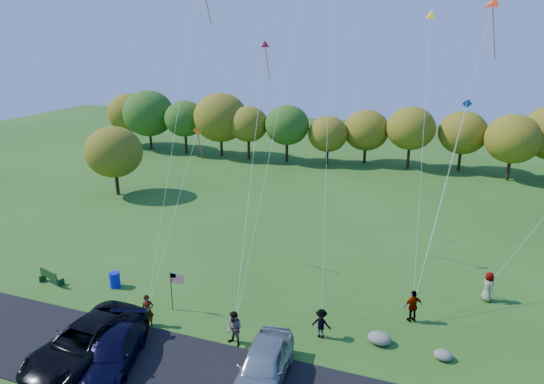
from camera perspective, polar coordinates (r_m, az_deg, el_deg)
The scene contains 15 objects.
ground at distance 27.10m, azimuth -2.51°, elevation -16.82°, with size 140.00×140.00×0.00m, color #275418.
treeline at distance 58.26m, azimuth 11.01°, elevation 7.02°, with size 75.76×27.83×8.52m.
minivan_dark at distance 26.69m, azimuth -21.03°, elevation -16.18°, with size 3.14×6.82×1.89m, color black.
minivan_navy at distance 25.89m, azimuth -18.29°, elevation -17.40°, with size 2.25×5.53×1.61m, color black.
minivan_silver at distance 23.71m, azimuth -1.02°, elevation -19.72°, with size 2.15×5.33×1.82m, color #A7AFB2.
flyer_a at distance 28.46m, azimuth -14.42°, elevation -13.36°, with size 0.67×0.44×1.85m, color #4C4C59.
flyer_b at distance 26.15m, azimuth -4.44°, elevation -15.76°, with size 0.94×0.73×1.93m, color #4C4C59.
flyer_c at distance 26.85m, azimuth 5.82°, elevation -15.14°, with size 1.07×0.62×1.66m, color #4C4C59.
flyer_d at distance 29.06m, azimuth 16.27°, elevation -12.76°, with size 1.12×0.47×1.91m, color #4C4C59.
flyer_e at distance 32.64m, azimuth 24.08°, elevation -10.12°, with size 0.92×0.60×1.88m, color #4C4C59.
park_bench at distance 34.97m, azimuth -24.68°, elevation -9.03°, with size 1.79×0.74×1.01m.
trash_barrel at distance 33.13m, azimuth -18.01°, elevation -9.80°, with size 0.67×0.67×1.00m, color #0D19CC.
flag_assembly at distance 29.01m, azimuth -11.36°, elevation -10.43°, with size 0.90×0.59×2.44m.
boulder_near at distance 27.14m, azimuth 12.52°, elevation -16.44°, with size 1.25×0.98×0.62m, color gray.
boulder_far at distance 26.93m, azimuth 19.48°, elevation -17.63°, with size 0.92×0.77×0.48m, color slate.
Camera 1 is at (8.68, -20.46, 15.51)m, focal length 32.00 mm.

